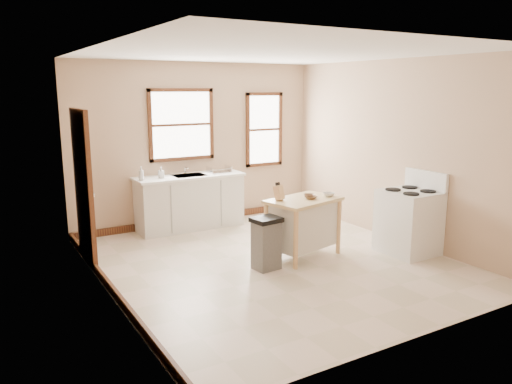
% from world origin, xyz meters
% --- Properties ---
extents(floor, '(5.00, 5.00, 0.00)m').
position_xyz_m(floor, '(0.00, 0.00, 0.00)').
color(floor, beige).
rests_on(floor, ground).
extents(ceiling, '(5.00, 5.00, 0.00)m').
position_xyz_m(ceiling, '(0.00, 0.00, 2.80)').
color(ceiling, white).
rests_on(ceiling, ground).
extents(wall_back, '(4.50, 0.04, 2.80)m').
position_xyz_m(wall_back, '(0.00, 2.50, 1.40)').
color(wall_back, tan).
rests_on(wall_back, ground).
extents(wall_left, '(0.04, 5.00, 2.80)m').
position_xyz_m(wall_left, '(-2.25, 0.00, 1.40)').
color(wall_left, tan).
rests_on(wall_left, ground).
extents(wall_right, '(0.04, 5.00, 2.80)m').
position_xyz_m(wall_right, '(2.25, 0.00, 1.40)').
color(wall_right, tan).
rests_on(wall_right, ground).
extents(window_main, '(1.17, 0.06, 1.22)m').
position_xyz_m(window_main, '(-0.30, 2.48, 1.75)').
color(window_main, '#39150F').
rests_on(window_main, wall_back).
extents(window_side, '(0.77, 0.06, 1.37)m').
position_xyz_m(window_side, '(1.35, 2.48, 1.60)').
color(window_side, '#39150F').
rests_on(window_side, wall_back).
extents(door_left, '(0.06, 0.90, 2.10)m').
position_xyz_m(door_left, '(-2.21, 1.30, 1.05)').
color(door_left, '#39150F').
rests_on(door_left, ground).
extents(baseboard_back, '(4.50, 0.04, 0.12)m').
position_xyz_m(baseboard_back, '(0.00, 2.47, 0.06)').
color(baseboard_back, '#39150F').
rests_on(baseboard_back, ground).
extents(baseboard_left, '(0.04, 5.00, 0.12)m').
position_xyz_m(baseboard_left, '(-2.22, 0.00, 0.06)').
color(baseboard_left, '#39150F').
rests_on(baseboard_left, ground).
extents(sink_counter, '(1.86, 0.62, 0.92)m').
position_xyz_m(sink_counter, '(-0.30, 2.20, 0.46)').
color(sink_counter, silver).
rests_on(sink_counter, ground).
extents(faucet, '(0.03, 0.03, 0.22)m').
position_xyz_m(faucet, '(-0.30, 2.38, 1.03)').
color(faucet, silver).
rests_on(faucet, sink_counter).
extents(soap_bottle_a, '(0.11, 0.11, 0.22)m').
position_xyz_m(soap_bottle_a, '(-1.15, 2.13, 1.03)').
color(soap_bottle_a, '#B2B2B2').
rests_on(soap_bottle_a, sink_counter).
extents(soap_bottle_b, '(0.08, 0.09, 0.18)m').
position_xyz_m(soap_bottle_b, '(-0.80, 2.18, 1.01)').
color(soap_bottle_b, '#B2B2B2').
rests_on(soap_bottle_b, sink_counter).
extents(dish_rack, '(0.42, 0.34, 0.10)m').
position_xyz_m(dish_rack, '(0.25, 2.18, 0.97)').
color(dish_rack, silver).
rests_on(dish_rack, sink_counter).
extents(kitchen_island, '(1.15, 0.87, 0.84)m').
position_xyz_m(kitchen_island, '(0.49, 0.01, 0.42)').
color(kitchen_island, '#F3CD8F').
rests_on(kitchen_island, ground).
extents(knife_block, '(0.12, 0.12, 0.20)m').
position_xyz_m(knife_block, '(0.14, 0.10, 0.94)').
color(knife_block, tan).
rests_on(knife_block, kitchen_island).
extents(pepper_grinder, '(0.05, 0.05, 0.15)m').
position_xyz_m(pepper_grinder, '(0.21, 0.15, 0.92)').
color(pepper_grinder, '#422112').
rests_on(pepper_grinder, kitchen_island).
extents(bowl_a, '(0.19, 0.19, 0.04)m').
position_xyz_m(bowl_a, '(0.58, -0.04, 0.86)').
color(bowl_a, brown).
rests_on(bowl_a, kitchen_island).
extents(bowl_b, '(0.22, 0.22, 0.04)m').
position_xyz_m(bowl_b, '(0.64, 0.08, 0.86)').
color(bowl_b, brown).
rests_on(bowl_b, kitchen_island).
extents(bowl_c, '(0.17, 0.17, 0.05)m').
position_xyz_m(bowl_c, '(0.90, -0.04, 0.87)').
color(bowl_c, silver).
rests_on(bowl_c, kitchen_island).
extents(trash_bin, '(0.39, 0.34, 0.70)m').
position_xyz_m(trash_bin, '(-0.22, -0.16, 0.35)').
color(trash_bin, '#61605F').
rests_on(trash_bin, ground).
extents(gas_stove, '(0.74, 0.75, 1.19)m').
position_xyz_m(gas_stove, '(1.90, -0.64, 0.59)').
color(gas_stove, white).
rests_on(gas_stove, ground).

